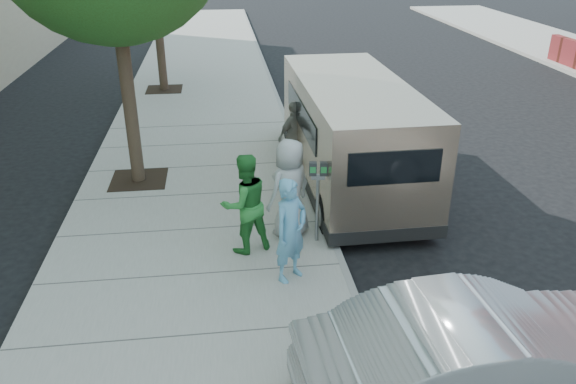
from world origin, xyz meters
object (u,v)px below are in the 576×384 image
at_px(parking_meter, 318,185).
at_px(sedan, 484,360).
at_px(person_green_shirt, 245,204).
at_px(person_striped_polo, 295,135).
at_px(person_officer, 291,230).
at_px(person_gray_shirt, 290,189).
at_px(van, 350,132).

relative_size(parking_meter, sedan, 0.35).
bearing_deg(person_green_shirt, parking_meter, 165.12).
xyz_separation_m(sedan, person_green_shirt, (-2.53, 3.71, 0.31)).
bearing_deg(person_green_shirt, sedan, 102.45).
distance_m(person_green_shirt, person_striped_polo, 3.74).
bearing_deg(parking_meter, person_striped_polo, 97.40).
distance_m(person_officer, person_green_shirt, 1.14).
xyz_separation_m(parking_meter, person_gray_shirt, (-0.44, 0.28, -0.18)).
xyz_separation_m(sedan, person_officer, (-1.88, 2.77, 0.28)).
xyz_separation_m(person_green_shirt, person_gray_shirt, (0.81, 0.43, 0.03)).
distance_m(person_gray_shirt, person_striped_polo, 3.12).
bearing_deg(person_officer, person_striped_polo, 41.94).
height_order(parking_meter, person_officer, person_officer).
relative_size(sedan, person_striped_polo, 2.77).
relative_size(van, sedan, 1.45).
bearing_deg(van, sedan, -89.86).
bearing_deg(person_gray_shirt, person_officer, 49.19).
xyz_separation_m(van, person_striped_polo, (-1.10, 0.74, -0.30)).
bearing_deg(person_striped_polo, parking_meter, 56.79).
relative_size(parking_meter, person_officer, 0.88).
relative_size(van, person_gray_shirt, 3.49).
distance_m(van, person_green_shirt, 3.68).
bearing_deg(person_green_shirt, person_officer, 102.62).
xyz_separation_m(person_green_shirt, person_striped_polo, (1.31, 3.51, -0.10)).
xyz_separation_m(van, person_officer, (-1.77, -3.71, -0.23)).
xyz_separation_m(parking_meter, sedan, (1.28, -3.86, -0.52)).
bearing_deg(van, parking_meter, -114.81).
distance_m(person_officer, person_gray_shirt, 1.38).
bearing_deg(sedan, van, -3.46).
bearing_deg(sedan, parking_meter, 13.79).
bearing_deg(parking_meter, sedan, -63.28).
distance_m(van, sedan, 6.49).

